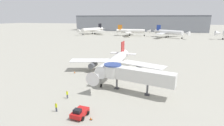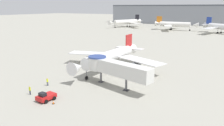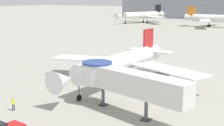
{
  "view_description": "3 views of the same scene",
  "coord_description": "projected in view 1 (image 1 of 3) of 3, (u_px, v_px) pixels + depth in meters",
  "views": [
    {
      "loc": [
        13.03,
        -48.05,
        16.68
      ],
      "look_at": [
        0.18,
        -1.43,
        3.96
      ],
      "focal_mm": 28.0,
      "sensor_mm": 36.0,
      "label": 1
    },
    {
      "loc": [
        29.91,
        -49.8,
        16.86
      ],
      "look_at": [
        1.92,
        -1.8,
        2.49
      ],
      "focal_mm": 35.0,
      "sensor_mm": 36.0,
      "label": 2
    },
    {
      "loc": [
        26.24,
        -43.94,
        14.58
      ],
      "look_at": [
        1.06,
        -3.32,
        4.45
      ],
      "focal_mm": 50.0,
      "sensor_mm": 36.0,
      "label": 3
    }
  ],
  "objects": [
    {
      "name": "ground_plane",
      "position": [
        113.0,
        75.0,
        52.39
      ],
      "size": [
        800.0,
        800.0,
        0.0
      ],
      "primitive_type": "plane",
      "color": "#9E9B8E"
    },
    {
      "name": "main_airplane",
      "position": [
        114.0,
        62.0,
        51.69
      ],
      "size": [
        30.36,
        28.44,
        8.63
      ],
      "rotation": [
        0.0,
        0.0,
        -0.04
      ],
      "color": "white",
      "rests_on": "ground_plane"
    },
    {
      "name": "jet_bridge",
      "position": [
        132.0,
        74.0,
        39.31
      ],
      "size": [
        16.45,
        6.64,
        5.95
      ],
      "rotation": [
        0.0,
        0.0,
        -0.23
      ],
      "color": "silver",
      "rests_on": "ground_plane"
    },
    {
      "name": "pushback_tug_red",
      "position": [
        80.0,
        113.0,
        30.01
      ],
      "size": [
        2.61,
        3.55,
        1.77
      ],
      "rotation": [
        0.0,
        0.0,
        -0.08
      ],
      "color": "red",
      "rests_on": "ground_plane"
    },
    {
      "name": "traffic_cone_port_wing",
      "position": [
        75.0,
        72.0,
        53.71
      ],
      "size": [
        0.46,
        0.46,
        0.76
      ],
      "color": "black",
      "rests_on": "ground_plane"
    },
    {
      "name": "traffic_cone_apron_front",
      "position": [
        91.0,
        118.0,
        29.21
      ],
      "size": [
        0.42,
        0.42,
        0.7
      ],
      "color": "black",
      "rests_on": "ground_plane"
    },
    {
      "name": "traffic_cone_starboard_wing",
      "position": [
        154.0,
        79.0,
        47.9
      ],
      "size": [
        0.38,
        0.38,
        0.64
      ],
      "color": "black",
      "rests_on": "ground_plane"
    },
    {
      "name": "ground_crew_marshaller",
      "position": [
        56.0,
        106.0,
        31.58
      ],
      "size": [
        0.35,
        0.23,
        1.79
      ],
      "rotation": [
        0.0,
        0.0,
        6.27
      ],
      "color": "#1E2338",
      "rests_on": "ground_plane"
    },
    {
      "name": "ground_crew_wing_walker",
      "position": [
        67.0,
        94.0,
        36.78
      ],
      "size": [
        0.36,
        0.39,
        1.78
      ],
      "rotation": [
        0.0,
        0.0,
        4.1
      ],
      "color": "#1E2338",
      "rests_on": "ground_plane"
    },
    {
      "name": "background_jet_blue_tail",
      "position": [
        170.0,
        32.0,
        145.62
      ],
      "size": [
        28.66,
        30.12,
        10.14
      ],
      "rotation": [
        0.0,
        0.0,
        1.0
      ],
      "color": "white",
      "rests_on": "ground_plane"
    },
    {
      "name": "background_jet_orange_tail",
      "position": [
        132.0,
        31.0,
        160.22
      ],
      "size": [
        31.21,
        31.3,
        9.91
      ],
      "rotation": [
        0.0,
        0.0,
        1.6
      ],
      "color": "white",
      "rests_on": "ground_plane"
    },
    {
      "name": "background_jet_black_tail",
      "position": [
        92.0,
        30.0,
        175.03
      ],
      "size": [
        31.02,
        32.36,
        10.21
      ],
      "rotation": [
        0.0,
        0.0,
        -0.4
      ],
      "color": "white",
      "rests_on": "ground_plane"
    },
    {
      "name": "terminal_building",
      "position": [
        138.0,
        23.0,
        216.96
      ],
      "size": [
        157.2,
        22.96,
        18.7
      ],
      "color": "gray",
      "rests_on": "ground_plane"
    }
  ]
}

